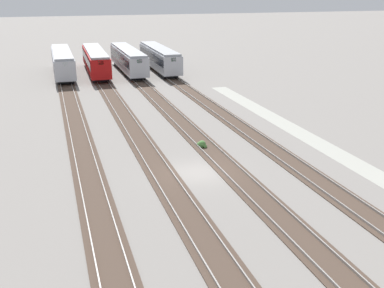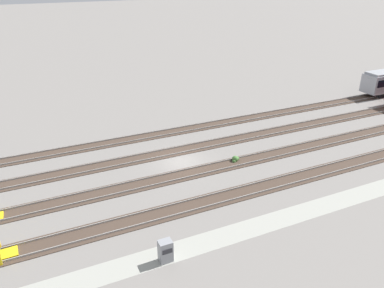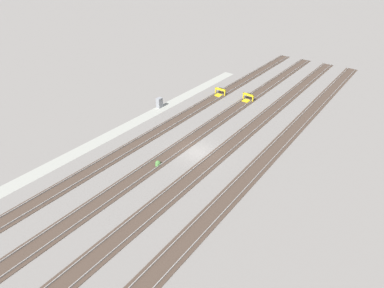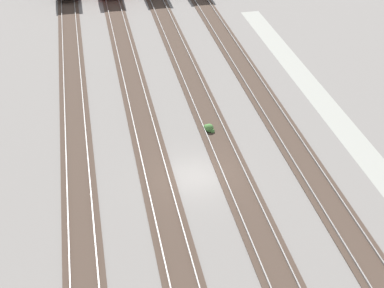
# 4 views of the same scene
# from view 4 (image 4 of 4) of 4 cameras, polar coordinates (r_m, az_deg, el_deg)

# --- Properties ---
(ground_plane) EXTENTS (400.00, 400.00, 0.00)m
(ground_plane) POSITION_cam_4_polar(r_m,az_deg,el_deg) (34.65, 0.39, -3.49)
(ground_plane) COLOR gray
(service_walkway) EXTENTS (54.00, 2.00, 0.01)m
(service_walkway) POSITION_cam_4_polar(r_m,az_deg,el_deg) (38.49, 17.98, -1.03)
(service_walkway) COLOR #9E9E93
(service_walkway) RESTS_ON ground
(rail_track_nearest) EXTENTS (90.00, 2.23, 0.21)m
(rail_track_nearest) POSITION_cam_4_polar(r_m,az_deg,el_deg) (36.62, 11.84, -1.86)
(rail_track_nearest) COLOR #47382D
(rail_track_nearest) RESTS_ON ground
(rail_track_near_inner) EXTENTS (90.00, 2.24, 0.21)m
(rail_track_near_inner) POSITION_cam_4_polar(r_m,az_deg,el_deg) (35.13, 4.35, -2.90)
(rail_track_near_inner) COLOR #47382D
(rail_track_near_inner) RESTS_ON ground
(rail_track_middle) EXTENTS (90.00, 2.24, 0.21)m
(rail_track_middle) POSITION_cam_4_polar(r_m,az_deg,el_deg) (34.29, -3.67, -3.96)
(rail_track_middle) COLOR #47382D
(rail_track_middle) RESTS_ON ground
(rail_track_far_inner) EXTENTS (90.00, 2.23, 0.21)m
(rail_track_far_inner) POSITION_cam_4_polar(r_m,az_deg,el_deg) (34.16, -11.94, -4.96)
(rail_track_far_inner) COLOR #47382D
(rail_track_far_inner) RESTS_ON ground
(weed_clump) EXTENTS (0.92, 0.70, 0.64)m
(weed_clump) POSITION_cam_4_polar(r_m,az_deg,el_deg) (38.86, 1.82, 1.70)
(weed_clump) COLOR #4C7F3D
(weed_clump) RESTS_ON ground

